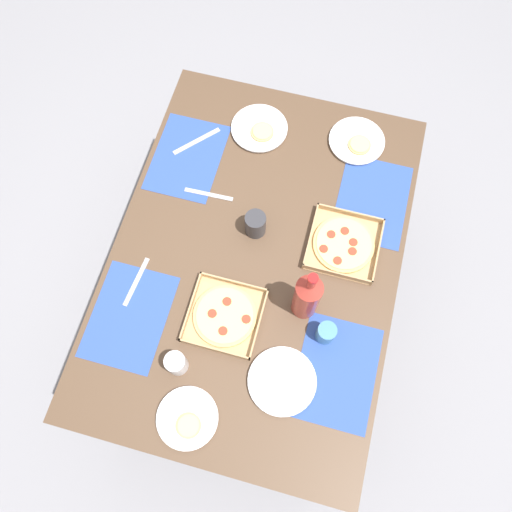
# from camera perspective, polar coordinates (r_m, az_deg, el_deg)

# --- Properties ---
(ground_plane) EXTENTS (6.00, 6.00, 0.00)m
(ground_plane) POSITION_cam_1_polar(r_m,az_deg,el_deg) (2.57, -0.00, -6.01)
(ground_plane) COLOR gray
(dining_table) EXTENTS (1.48, 1.04, 0.76)m
(dining_table) POSITION_cam_1_polar(r_m,az_deg,el_deg) (1.94, -0.00, -1.10)
(dining_table) COLOR #3F3328
(dining_table) RESTS_ON ground_plane
(placemat_near_left) EXTENTS (0.36, 0.26, 0.00)m
(placemat_near_left) POSITION_cam_1_polar(r_m,az_deg,el_deg) (2.04, -7.76, 11.00)
(placemat_near_left) COLOR #2D4C9E
(placemat_near_left) RESTS_ON dining_table
(placemat_near_right) EXTENTS (0.36, 0.26, 0.00)m
(placemat_near_right) POSITION_cam_1_polar(r_m,az_deg,el_deg) (1.83, -14.11, -6.60)
(placemat_near_right) COLOR #2D4C9E
(placemat_near_right) RESTS_ON dining_table
(placemat_far_left) EXTENTS (0.36, 0.26, 0.00)m
(placemat_far_left) POSITION_cam_1_polar(r_m,az_deg,el_deg) (1.98, 12.98, 6.11)
(placemat_far_left) COLOR #2D4C9E
(placemat_far_left) RESTS_ON dining_table
(placemat_far_right) EXTENTS (0.36, 0.26, 0.00)m
(placemat_far_right) POSITION_cam_1_polar(r_m,az_deg,el_deg) (1.76, 9.08, -12.79)
(placemat_far_right) COLOR #2D4C9E
(placemat_far_right) RESTS_ON dining_table
(pizza_box_corner_right) EXTENTS (0.26, 0.26, 0.04)m
(pizza_box_corner_right) POSITION_cam_1_polar(r_m,az_deg,el_deg) (1.87, 9.84, 1.31)
(pizza_box_corner_right) COLOR tan
(pizza_box_corner_right) RESTS_ON dining_table
(pizza_box_center) EXTENTS (0.25, 0.25, 0.04)m
(pizza_box_center) POSITION_cam_1_polar(r_m,az_deg,el_deg) (1.77, -3.54, -6.75)
(pizza_box_center) COLOR tan
(pizza_box_center) RESTS_ON dining_table
(plate_near_left) EXTENTS (0.23, 0.23, 0.03)m
(plate_near_left) POSITION_cam_1_polar(r_m,az_deg,el_deg) (2.09, 0.41, 14.14)
(plate_near_left) COLOR white
(plate_near_left) RESTS_ON dining_table
(plate_near_right) EXTENTS (0.22, 0.22, 0.03)m
(plate_near_right) POSITION_cam_1_polar(r_m,az_deg,el_deg) (2.09, 11.31, 12.54)
(plate_near_right) COLOR white
(plate_near_right) RESTS_ON dining_table
(plate_far_left) EXTENTS (0.23, 0.23, 0.02)m
(plate_far_left) POSITION_cam_1_polar(r_m,az_deg,el_deg) (1.73, 2.95, -13.92)
(plate_far_left) COLOR white
(plate_far_left) RESTS_ON dining_table
(plate_middle) EXTENTS (0.20, 0.20, 0.03)m
(plate_middle) POSITION_cam_1_polar(r_m,az_deg,el_deg) (1.73, -7.73, -17.74)
(plate_middle) COLOR white
(plate_middle) RESTS_ON dining_table
(soda_bottle) EXTENTS (0.09, 0.09, 0.32)m
(soda_bottle) POSITION_cam_1_polar(r_m,az_deg,el_deg) (1.67, 5.79, -4.51)
(soda_bottle) COLOR #B2382D
(soda_bottle) RESTS_ON dining_table
(cup_dark) EXTENTS (0.07, 0.07, 0.09)m
(cup_dark) POSITION_cam_1_polar(r_m,az_deg,el_deg) (1.72, -8.97, -11.87)
(cup_dark) COLOR silver
(cup_dark) RESTS_ON dining_table
(cup_spare) EXTENTS (0.06, 0.06, 0.09)m
(cup_spare) POSITION_cam_1_polar(r_m,az_deg,el_deg) (1.73, 7.89, -8.60)
(cup_spare) COLOR teal
(cup_spare) RESTS_ON dining_table
(cup_clear_right) EXTENTS (0.08, 0.08, 0.10)m
(cup_clear_right) POSITION_cam_1_polar(r_m,az_deg,el_deg) (1.83, -0.06, 3.62)
(cup_clear_right) COLOR #333338
(cup_clear_right) RESTS_ON dining_table
(fork_by_near_right) EXTENTS (0.02, 0.19, 0.00)m
(fork_by_near_right) POSITION_cam_1_polar(r_m,az_deg,el_deg) (1.95, -5.35, 6.93)
(fork_by_near_right) COLOR #B7B7BC
(fork_by_near_right) RESTS_ON dining_table
(fork_by_far_right) EXTENTS (0.19, 0.03, 0.00)m
(fork_by_far_right) POSITION_cam_1_polar(r_m,az_deg,el_deg) (1.86, -13.34, -2.84)
(fork_by_far_right) COLOR #B7B7BC
(fork_by_far_right) RESTS_ON dining_table
(knife_by_near_left) EXTENTS (0.17, 0.16, 0.00)m
(knife_by_near_left) POSITION_cam_1_polar(r_m,az_deg,el_deg) (2.08, -6.71, 12.73)
(knife_by_near_left) COLOR #B7B7BC
(knife_by_near_left) RESTS_ON dining_table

